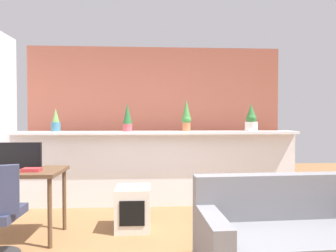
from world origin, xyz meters
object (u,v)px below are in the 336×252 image
desk (10,178)px  book_on_desk (32,170)px  tv_monitor (20,156)px  couch (292,242)px  potted_plant_0 (56,121)px  side_cube_shelf (133,208)px  potted_plant_2 (186,116)px  potted_plant_1 (127,118)px  potted_plant_3 (251,120)px

desk → book_on_desk: book_on_desk is taller
tv_monitor → couch: size_ratio=0.29×
potted_plant_0 → book_on_desk: potted_plant_0 is taller
couch → potted_plant_0: bearing=141.3°
side_cube_shelf → couch: couch is taller
potted_plant_2 → tv_monitor: (-1.97, -1.05, -0.45)m
potted_plant_0 → couch: potted_plant_0 is taller
potted_plant_0 → desk: 1.31m
desk → book_on_desk: bearing=-20.1°
potted_plant_0 → potted_plant_2: bearing=-1.0°
potted_plant_1 → potted_plant_2: potted_plant_2 is taller
potted_plant_0 → potted_plant_3: (2.89, -0.06, 0.03)m
potted_plant_1 → potted_plant_3: same height
potted_plant_0 → book_on_desk: size_ratio=1.87×
potted_plant_2 → potted_plant_0: bearing=179.0°
potted_plant_3 → desk: (-3.02, -1.11, -0.62)m
potted_plant_3 → side_cube_shelf: size_ratio=0.82×
side_cube_shelf → book_on_desk: book_on_desk is taller
potted_plant_0 → side_cube_shelf: bearing=-38.7°
potted_plant_3 → desk: bearing=-159.9°
potted_plant_1 → potted_plant_2: size_ratio=0.87×
couch → potted_plant_3: bearing=80.7°
potted_plant_1 → book_on_desk: (-0.90, -1.22, -0.55)m
potted_plant_2 → couch: potted_plant_2 is taller
tv_monitor → book_on_desk: 0.29m
tv_monitor → book_on_desk: bearing=-42.8°
book_on_desk → couch: couch is taller
potted_plant_0 → couch: (2.57, -2.06, -0.98)m
potted_plant_1 → potted_plant_3: bearing=-0.6°
potted_plant_1 → tv_monitor: 1.57m
desk → book_on_desk: 0.30m
potted_plant_0 → potted_plant_1: potted_plant_1 is taller
potted_plant_0 → side_cube_shelf: (1.18, -0.95, -1.01)m
potted_plant_3 → book_on_desk: bearing=-156.4°
potted_plant_1 → tv_monitor: (-1.10, -1.05, -0.43)m
side_cube_shelf → potted_plant_1: bearing=98.4°
potted_plant_1 → potted_plant_3: size_ratio=1.00×
potted_plant_2 → couch: (0.65, -2.02, -1.06)m
potted_plant_2 → desk: potted_plant_2 is taller
book_on_desk → tv_monitor: bearing=137.2°
potted_plant_3 → book_on_desk: (-2.75, -1.20, -0.52)m
potted_plant_2 → tv_monitor: bearing=-151.9°
potted_plant_3 → tv_monitor: potted_plant_3 is taller
potted_plant_3 → book_on_desk: potted_plant_3 is taller
side_cube_shelf → couch: size_ratio=0.31×
potted_plant_3 → side_cube_shelf: bearing=-152.5°
desk → potted_plant_3: bearing=20.1°
potted_plant_1 → couch: 2.73m
desk → side_cube_shelf: 1.39m
desk → side_cube_shelf: (1.31, 0.21, -0.42)m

